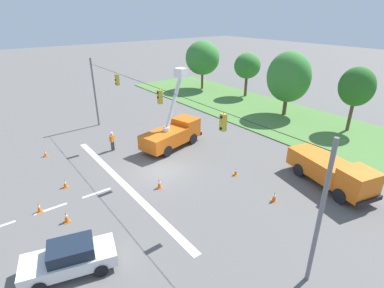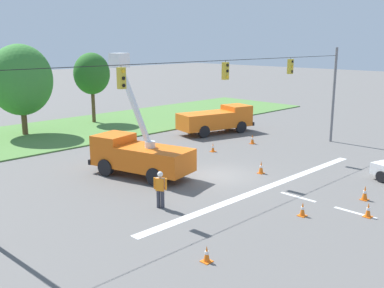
% 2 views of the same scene
% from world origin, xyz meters
% --- Properties ---
extents(ground_plane, '(200.00, 200.00, 0.00)m').
position_xyz_m(ground_plane, '(0.00, 0.00, 0.00)').
color(ground_plane, '#605E5B').
extents(grass_verge, '(56.00, 12.00, 0.10)m').
position_xyz_m(grass_verge, '(0.00, 18.00, 0.05)').
color(grass_verge, '#517F3D').
rests_on(grass_verge, ground).
extents(lane_markings, '(17.60, 15.25, 0.01)m').
position_xyz_m(lane_markings, '(0.00, -4.70, 0.00)').
color(lane_markings, silver).
rests_on(lane_markings, ground).
extents(signal_gantry, '(26.20, 0.33, 7.20)m').
position_xyz_m(signal_gantry, '(0.04, -0.00, 4.43)').
color(signal_gantry, slate).
rests_on(signal_gantry, ground).
extents(tree_far_west, '(5.29, 5.21, 7.42)m').
position_xyz_m(tree_far_west, '(-19.02, 19.44, 4.86)').
color(tree_far_west, brown).
rests_on(tree_far_west, ground).
extents(tree_west, '(3.60, 3.79, 6.21)m').
position_xyz_m(tree_west, '(-11.65, 21.61, 4.40)').
color(tree_west, brown).
rests_on(tree_west, ground).
extents(tree_centre, '(5.16, 4.59, 7.46)m').
position_xyz_m(tree_centre, '(-2.85, 19.09, 4.57)').
color(tree_centre, brown).
rests_on(tree_centre, ground).
extents(tree_east, '(3.47, 3.12, 6.63)m').
position_xyz_m(tree_east, '(4.44, 20.03, 4.67)').
color(tree_east, brown).
rests_on(tree_east, ground).
extents(utility_truck_bucket_lift, '(3.68, 6.51, 6.99)m').
position_xyz_m(utility_truck_bucket_lift, '(-3.32, 3.37, 1.37)').
color(utility_truck_bucket_lift, orange).
rests_on(utility_truck_bucket_lift, ground).
extents(utility_truck_support_near, '(6.94, 3.71, 2.24)m').
position_xyz_m(utility_truck_support_near, '(9.15, 8.49, 1.20)').
color(utility_truck_support_near, orange).
rests_on(utility_truck_support_near, ground).
extents(sedan_white, '(2.84, 4.61, 1.56)m').
position_xyz_m(sedan_white, '(5.84, -8.64, 0.79)').
color(sedan_white, white).
rests_on(sedan_white, ground).
extents(road_worker, '(0.41, 0.58, 1.77)m').
position_xyz_m(road_worker, '(-5.86, -1.45, 1.00)').
color(road_worker, '#383842').
rests_on(road_worker, ground).
extents(traffic_cone_foreground_left, '(0.36, 0.36, 0.66)m').
position_xyz_m(traffic_cone_foreground_left, '(-0.09, -8.84, 0.32)').
color(traffic_cone_foreground_left, orange).
rests_on(traffic_cone_foreground_left, ground).
extents(traffic_cone_foreground_right, '(0.36, 0.36, 0.73)m').
position_xyz_m(traffic_cone_foreground_right, '(8.00, 3.81, 0.36)').
color(traffic_cone_foreground_right, orange).
rests_on(traffic_cone_foreground_right, ground).
extents(traffic_cone_mid_left, '(0.36, 0.36, 0.66)m').
position_xyz_m(traffic_cone_mid_left, '(-2.05, -6.72, 0.32)').
color(traffic_cone_mid_left, orange).
rests_on(traffic_cone_mid_left, ground).
extents(traffic_cone_mid_right, '(0.36, 0.36, 0.75)m').
position_xyz_m(traffic_cone_mid_right, '(2.05, -1.40, 0.37)').
color(traffic_cone_mid_right, orange).
rests_on(traffic_cone_mid_right, ground).
extents(traffic_cone_lane_edge_a, '(0.36, 0.36, 0.62)m').
position_xyz_m(traffic_cone_lane_edge_a, '(4.00, 4.23, 0.29)').
color(traffic_cone_lane_edge_a, orange).
rests_on(traffic_cone_lane_edge_a, ground).
extents(traffic_cone_lane_edge_b, '(0.36, 0.36, 0.73)m').
position_xyz_m(traffic_cone_lane_edge_b, '(1.94, -7.76, 0.36)').
color(traffic_cone_lane_edge_b, orange).
rests_on(traffic_cone_lane_edge_b, ground).
extents(traffic_cone_far_left, '(0.36, 0.36, 0.62)m').
position_xyz_m(traffic_cone_far_left, '(-8.21, -6.62, 0.29)').
color(traffic_cone_far_left, orange).
rests_on(traffic_cone_far_left, ground).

